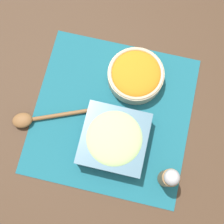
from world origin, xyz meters
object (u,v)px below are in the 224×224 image
object	(u,v)px
cucumber_bowl	(114,139)
wooden_spoon	(35,118)
carrot_bowl	(136,75)
pepper_shaker	(169,178)

from	to	relation	value
cucumber_bowl	wooden_spoon	distance (m)	0.24
carrot_bowl	pepper_shaker	xyz separation A→B (m)	(0.27, 0.15, 0.03)
cucumber_bowl	wooden_spoon	bearing A→B (deg)	-92.83
cucumber_bowl	wooden_spoon	world-z (taller)	cucumber_bowl
cucumber_bowl	wooden_spoon	size ratio (longest dim) A/B	0.74
carrot_bowl	pepper_shaker	bearing A→B (deg)	28.23
cucumber_bowl	pepper_shaker	size ratio (longest dim) A/B	1.52
wooden_spoon	pepper_shaker	world-z (taller)	pepper_shaker
pepper_shaker	carrot_bowl	bearing A→B (deg)	-151.77
carrot_bowl	cucumber_bowl	bearing A→B (deg)	-5.34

